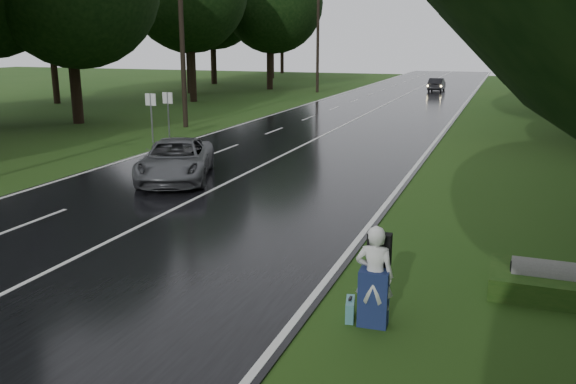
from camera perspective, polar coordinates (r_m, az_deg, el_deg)
name	(u,v)px	position (r m, az deg, el deg)	size (l,w,h in m)	color
ground	(74,261)	(14.52, -19.98, -6.23)	(160.00, 160.00, 0.00)	#244313
road	(326,134)	(31.93, 3.70, 5.59)	(12.00, 140.00, 0.04)	black
lane_center	(326,134)	(31.92, 3.70, 5.64)	(0.12, 140.00, 0.01)	silver
grey_car	(176,160)	(21.58, -10.76, 3.06)	(2.35, 5.10, 1.42)	#505255
far_car	(437,84)	(61.15, 14.15, 10.03)	(1.33, 3.82, 1.26)	black
hitchhiker	(374,280)	(10.53, 8.34, -8.35)	(0.70, 0.63, 1.85)	silver
suitcase	(350,309)	(10.97, 6.00, -11.18)	(0.15, 0.51, 0.36)	teal
culvert	(546,294)	(13.03, 23.63, -8.96)	(0.70, 0.70, 1.40)	slate
utility_pole_mid	(186,127)	(35.17, -9.83, 6.20)	(1.80, 0.28, 9.94)	black
utility_pole_far	(317,92)	(58.23, 2.83, 9.58)	(1.80, 0.28, 10.46)	black
road_sign_a	(153,143)	(29.92, -12.88, 4.63)	(0.58, 0.10, 2.42)	white
road_sign_b	(170,138)	(31.19, -11.35, 5.10)	(0.56, 0.10, 2.35)	white
tree_left_d	(79,123)	(38.47, -19.51, 6.28)	(8.56, 8.56, 13.38)	black
tree_left_e	(194,102)	(49.92, -9.08, 8.61)	(9.83, 9.83, 15.36)	black
tree_left_f	(270,89)	(62.03, -1.76, 9.88)	(9.22, 9.22, 14.41)	black
tree_right_e	(574,114)	(45.36, 25.86, 6.79)	(7.99, 7.99, 12.49)	black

